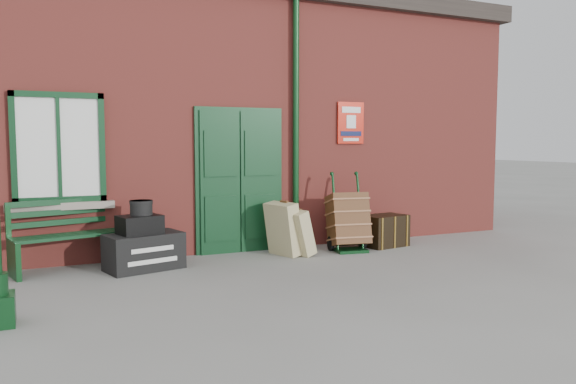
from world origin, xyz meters
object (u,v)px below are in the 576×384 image
bench (73,233)px  porter_trolley (348,221)px  dark_trunk (385,231)px  houdini_trunk (144,251)px

bench → porter_trolley: (4.08, -0.38, -0.02)m
dark_trunk → porter_trolley: bearing=174.5°
bench → porter_trolley: size_ratio=1.36×
bench → dark_trunk: size_ratio=2.31×
porter_trolley → dark_trunk: 0.77m
dark_trunk → houdini_trunk: bearing=171.5°
bench → dark_trunk: bearing=-18.0°
bench → dark_trunk: (4.82, -0.32, -0.24)m
bench → porter_trolley: porter_trolley is taller
porter_trolley → dark_trunk: size_ratio=1.69×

